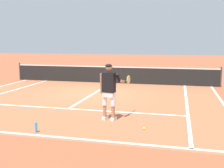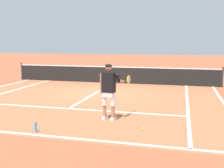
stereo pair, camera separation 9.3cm
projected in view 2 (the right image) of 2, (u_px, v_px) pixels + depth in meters
ground_plane at (96, 93)px, 12.76m from camera, size 80.00×80.00×0.00m
court_inner_surface at (86, 99)px, 11.47m from camera, size 10.98×9.60×0.00m
line_baseline at (25, 134)px, 7.07m from camera, size 10.98×0.10×0.01m
line_service at (69, 109)px, 9.75m from camera, size 8.23×0.10×0.01m
line_centre_service at (96, 93)px, 12.81m from camera, size 0.10×6.40×0.01m
line_singles_left at (1, 94)px, 12.49m from camera, size 0.10×9.20×0.01m
line_singles_right at (187, 104)px, 10.46m from camera, size 0.10×9.20×0.01m
tennis_net at (113, 74)px, 15.80m from camera, size 11.96×0.08×1.07m
tennis_player at (109, 88)px, 8.22m from camera, size 0.77×1.08×1.71m
tennis_ball_near_feet at (144, 129)px, 7.40m from camera, size 0.07×0.07×0.07m
water_bottle at (36, 127)px, 7.20m from camera, size 0.07×0.07×0.27m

